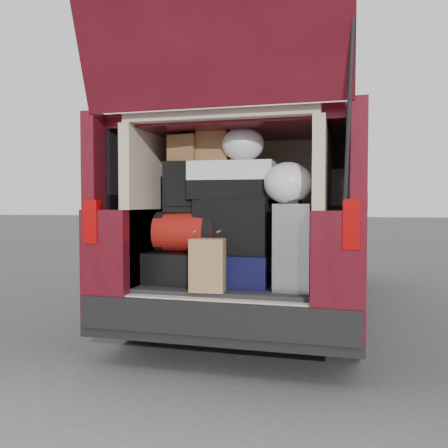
{
  "coord_description": "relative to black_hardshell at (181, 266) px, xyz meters",
  "views": [
    {
      "loc": [
        0.85,
        -3.24,
        1.14
      ],
      "look_at": [
        -0.06,
        0.2,
        0.99
      ],
      "focal_mm": 38.0,
      "sensor_mm": 36.0,
      "label": 1
    }
  ],
  "objects": [
    {
      "name": "black_hardshell",
      "position": [
        0.0,
        0.0,
        0.0
      ],
      "size": [
        0.49,
        0.62,
        0.23
      ],
      "primitive_type": "cube",
      "rotation": [
        0.0,
        0.0,
        -0.12
      ],
      "color": "black",
      "rests_on": "load_floor"
    },
    {
      "name": "navy_hardshell",
      "position": [
        0.48,
        -0.03,
        -0.0
      ],
      "size": [
        0.45,
        0.54,
        0.23
      ],
      "primitive_type": "cube",
      "rotation": [
        0.0,
        0.0,
        0.05
      ],
      "color": "black",
      "rests_on": "load_floor"
    },
    {
      "name": "plastic_bag_right",
      "position": [
        0.84,
        -0.13,
        0.62
      ],
      "size": [
        0.39,
        0.37,
        0.29
      ],
      "primitive_type": "ellipsoid",
      "rotation": [
        0.0,
        0.0,
        0.21
      ],
      "color": "silver",
      "rests_on": "silver_roller"
    },
    {
      "name": "ground",
      "position": [
        0.4,
        -0.18,
        -0.66
      ],
      "size": [
        80.0,
        80.0,
        0.0
      ],
      "primitive_type": "plane",
      "color": "#38383B",
      "rests_on": "ground"
    },
    {
      "name": "kraft_bag",
      "position": [
        0.33,
        -0.38,
        0.06
      ],
      "size": [
        0.24,
        0.17,
        0.36
      ],
      "primitive_type": "cube",
      "rotation": [
        0.0,
        0.0,
        0.1
      ],
      "color": "olive",
      "rests_on": "load_floor"
    },
    {
      "name": "grocery_sack_upper",
      "position": [
        0.24,
        0.06,
        0.91
      ],
      "size": [
        0.25,
        0.21,
        0.23
      ],
      "primitive_type": "cube",
      "rotation": [
        0.0,
        0.0,
        0.09
      ],
      "color": "brown",
      "rests_on": "twotone_duffel"
    },
    {
      "name": "black_soft_case",
      "position": [
        0.43,
        -0.0,
        0.31
      ],
      "size": [
        0.58,
        0.39,
        0.4
      ],
      "primitive_type": "cube",
      "rotation": [
        0.0,
        0.0,
        -0.1
      ],
      "color": "black",
      "rests_on": "navy_hardshell"
    },
    {
      "name": "silver_roller",
      "position": [
        0.89,
        -0.12,
        0.18
      ],
      "size": [
        0.27,
        0.41,
        0.59
      ],
      "primitive_type": "cube",
      "rotation": [
        0.0,
        0.0,
        -0.05
      ],
      "color": "white",
      "rests_on": "load_floor"
    },
    {
      "name": "red_duffel",
      "position": [
        0.06,
        -0.05,
        0.26
      ],
      "size": [
        0.46,
        0.31,
        0.3
      ],
      "primitive_type": "cube",
      "rotation": [
        0.0,
        0.0,
        0.03
      ],
      "color": "#9A0E0F",
      "rests_on": "black_hardshell"
    },
    {
      "name": "minivan",
      "position": [
        0.4,
        1.68,
        0.25
      ],
      "size": [
        1.9,
        5.35,
        2.77
      ],
      "color": "black",
      "rests_on": "ground"
    },
    {
      "name": "load_floor",
      "position": [
        0.4,
        0.1,
        -0.39
      ],
      "size": [
        1.24,
        1.05,
        0.55
      ],
      "primitive_type": "cube",
      "color": "black",
      "rests_on": "ground"
    },
    {
      "name": "grocery_sack_lower",
      "position": [
        0.03,
        0.01,
        0.89
      ],
      "size": [
        0.24,
        0.2,
        0.2
      ],
      "primitive_type": "cube",
      "rotation": [
        0.0,
        0.0,
        -0.11
      ],
      "color": "brown",
      "rests_on": "backpack"
    },
    {
      "name": "plastic_bag_center",
      "position": [
        0.49,
        -0.0,
        0.91
      ],
      "size": [
        0.34,
        0.32,
        0.25
      ],
      "primitive_type": "ellipsoid",
      "rotation": [
        0.0,
        0.0,
        -0.1
      ],
      "color": "silver",
      "rests_on": "twotone_duffel"
    },
    {
      "name": "backpack",
      "position": [
        0.02,
        -0.02,
        0.6
      ],
      "size": [
        0.29,
        0.2,
        0.38
      ],
      "primitive_type": "cube",
      "rotation": [
        0.0,
        0.0,
        0.15
      ],
      "color": "black",
      "rests_on": "red_duffel"
    },
    {
      "name": "twotone_duffel",
      "position": [
        0.4,
        0.02,
        0.65
      ],
      "size": [
        0.63,
        0.35,
        0.28
      ],
      "primitive_type": "cube",
      "rotation": [
        0.0,
        0.0,
        0.04
      ],
      "color": "silver",
      "rests_on": "black_soft_case"
    }
  ]
}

